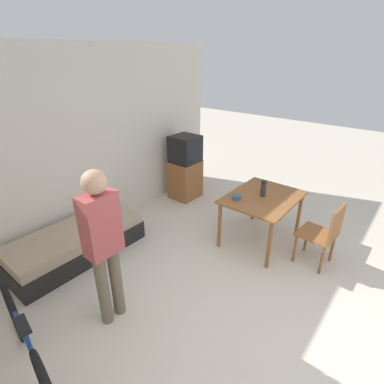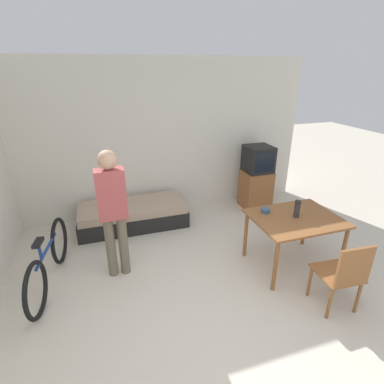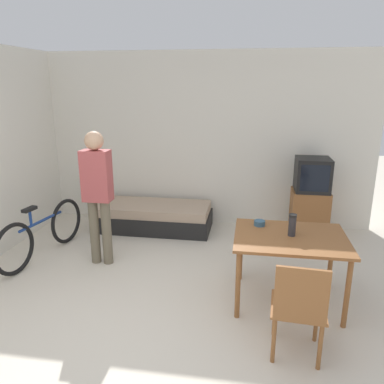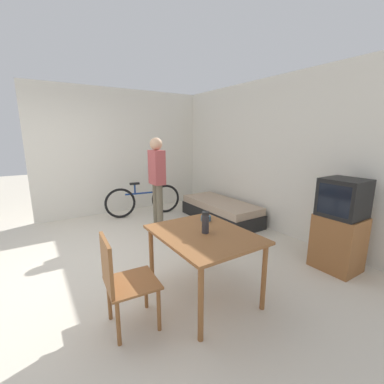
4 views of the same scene
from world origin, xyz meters
TOP-DOWN VIEW (x-y plane):
  - ground_plane at (0.00, 0.00)m, footprint 20.00×20.00m
  - wall_back at (0.00, 3.24)m, footprint 5.62×0.06m
  - daybed at (-0.54, 2.75)m, footprint 1.80×0.76m
  - tv at (1.82, 2.79)m, footprint 0.53×0.46m
  - dining_table at (1.37, 0.98)m, footprint 1.12×0.88m
  - wooden_chair at (1.37, 0.09)m, footprint 0.47×0.47m
  - bicycle at (-1.71, 1.56)m, footprint 0.31×1.62m
  - person_standing at (-0.89, 1.51)m, footprint 0.34×0.22m
  - thermos_flask at (1.37, 0.99)m, footprint 0.08×0.08m
  - mate_bowl at (1.06, 1.23)m, footprint 0.12×0.12m

SIDE VIEW (x-z plane):
  - ground_plane at x=0.00m, z-range 0.00..0.00m
  - daybed at x=-0.54m, z-range 0.00..0.40m
  - bicycle at x=-1.71m, z-range -0.04..0.70m
  - wooden_chair at x=1.37m, z-range 0.05..0.94m
  - tv at x=1.82m, z-range -0.01..1.19m
  - dining_table at x=1.37m, z-range 0.28..1.01m
  - mate_bowl at x=1.06m, z-range 0.73..0.79m
  - thermos_flask at x=1.37m, z-range 0.74..0.97m
  - person_standing at x=-0.89m, z-range 0.14..1.82m
  - wall_back at x=0.00m, z-range 0.00..2.70m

